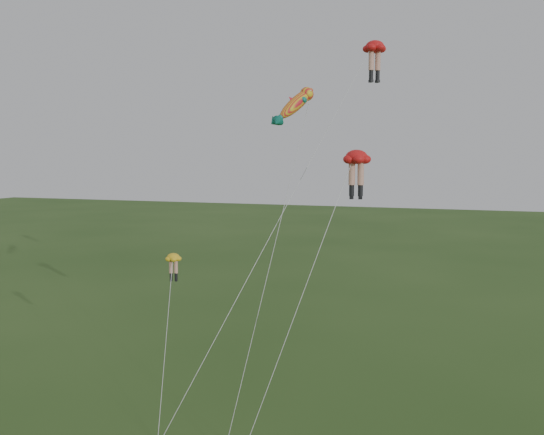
% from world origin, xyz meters
% --- Properties ---
extents(ground, '(300.00, 300.00, 0.00)m').
position_xyz_m(ground, '(0.00, 0.00, 0.00)').
color(ground, '#294719').
rests_on(ground, ground).
extents(legs_kite_red_high, '(9.87, 14.38, 22.51)m').
position_xyz_m(legs_kite_red_high, '(6.11, 10.35, 21.61)').
color(legs_kite_red_high, red).
rests_on(legs_kite_red_high, ground).
extents(legs_kite_red_mid, '(5.20, 7.74, 15.45)m').
position_xyz_m(legs_kite_red_mid, '(6.53, 3.22, 14.67)').
color(legs_kite_red_mid, red).
rests_on(legs_kite_red_mid, ground).
extents(legs_kite_yellow, '(1.72, 4.64, 9.52)m').
position_xyz_m(legs_kite_yellow, '(-3.64, 1.33, 8.75)').
color(legs_kite_yellow, yellow).
rests_on(legs_kite_yellow, ground).
extents(fish_kite, '(2.86, 9.02, 19.56)m').
position_xyz_m(fish_kite, '(2.24, 6.31, 18.17)').
color(fish_kite, yellow).
rests_on(fish_kite, ground).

